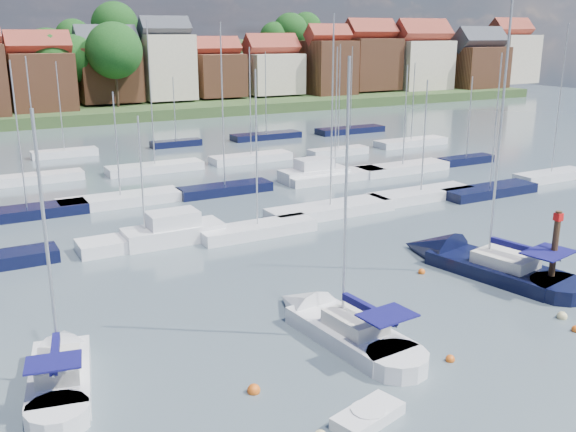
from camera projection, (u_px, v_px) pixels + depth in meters
ground at (159, 179)px, 64.80m from camera, size 260.00×260.00×0.00m
sailboat_left at (61, 369)px, 27.61m from camera, size 4.21×9.45×12.56m
sailboat_centre at (333, 325)px, 31.82m from camera, size 3.78×10.87×14.52m
sailboat_navy at (472, 263)px, 40.44m from camera, size 5.90×13.29×17.77m
tender at (368, 416)px, 24.48m from camera, size 3.20×2.09×0.64m
timber_piling at (552, 266)px, 36.77m from camera, size 0.40×0.40×6.95m
buoy_c at (254, 392)px, 26.53m from camera, size 0.55×0.55×0.55m
buoy_d at (450, 361)px, 29.05m from camera, size 0.42×0.42×0.42m
buoy_e at (422, 273)px, 39.58m from camera, size 0.44×0.44×0.44m
buoy_f at (562, 318)px, 33.39m from camera, size 0.53×0.53×0.53m
buoy_g at (575, 331)px, 31.94m from camera, size 0.41×0.41×0.41m
buoy_h at (488, 266)px, 40.88m from camera, size 0.42×0.42×0.42m
marina_field at (194, 183)px, 61.47m from camera, size 79.62×41.41×15.93m
far_shore_town at (39, 77)px, 142.67m from camera, size 212.46×90.00×22.27m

